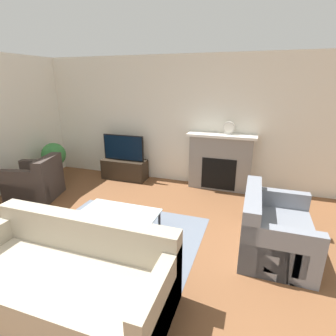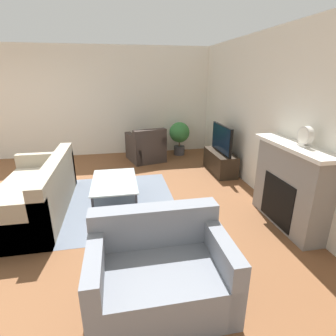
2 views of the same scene
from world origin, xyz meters
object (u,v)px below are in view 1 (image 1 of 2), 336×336
at_px(tv, 124,148).
at_px(coffee_table, 117,216).
at_px(mantel_clock, 229,128).
at_px(potted_plant, 54,157).
at_px(couch_sectional, 67,279).
at_px(couch_loveseat, 273,231).
at_px(armchair_by_window, 36,183).

bearing_deg(tv, coffee_table, -64.63).
relative_size(tv, mantel_clock, 3.78).
bearing_deg(potted_plant, couch_sectional, -47.48).
xyz_separation_m(couch_loveseat, coffee_table, (-2.09, -0.41, 0.07)).
relative_size(armchair_by_window, potted_plant, 1.18).
distance_m(tv, couch_loveseat, 3.67).
bearing_deg(couch_loveseat, couch_sectional, 128.67).
height_order(coffee_table, mantel_clock, mantel_clock).
bearing_deg(tv, armchair_by_window, -127.52).
bearing_deg(couch_sectional, couch_loveseat, 38.67).
xyz_separation_m(tv, armchair_by_window, (-1.14, -1.48, -0.44)).
xyz_separation_m(couch_sectional, couch_loveseat, (2.00, 1.60, 0.01)).
height_order(coffee_table, potted_plant, potted_plant).
bearing_deg(mantel_clock, coffee_table, -117.46).
xyz_separation_m(couch_loveseat, mantel_clock, (-0.86, 1.96, 1.01)).
bearing_deg(mantel_clock, couch_loveseat, -66.37).
height_order(potted_plant, mantel_clock, mantel_clock).
height_order(couch_loveseat, armchair_by_window, same).
bearing_deg(tv, mantel_clock, 3.23).
distance_m(couch_loveseat, mantel_clock, 2.36).
height_order(tv, couch_loveseat, tv).
distance_m(potted_plant, mantel_clock, 3.91).
bearing_deg(tv, couch_loveseat, -30.14).
bearing_deg(couch_loveseat, coffee_table, 101.12).
bearing_deg(mantel_clock, tv, -176.77).
distance_m(couch_loveseat, armchair_by_window, 4.30).
bearing_deg(potted_plant, armchair_by_window, -69.95).
distance_m(couch_sectional, armchair_by_window, 3.01).
distance_m(couch_sectional, coffee_table, 1.20).
relative_size(couch_loveseat, potted_plant, 1.45).
bearing_deg(potted_plant, mantel_clock, 10.46).
bearing_deg(potted_plant, couch_loveseat, -15.28).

